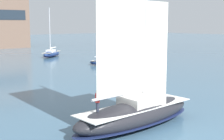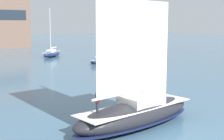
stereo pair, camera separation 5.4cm
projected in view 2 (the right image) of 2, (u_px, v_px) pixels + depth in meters
name	position (u px, v px, depth m)	size (l,w,h in m)	color
ground_plane	(136.00, 126.00, 24.78)	(400.00, 400.00, 0.00)	#42667F
sailboat_main	(136.00, 111.00, 24.61)	(12.20, 3.87, 16.57)	#232328
sailboat_moored_near_marina	(52.00, 53.00, 76.92)	(8.16, 7.40, 11.87)	navy
sailboat_moored_far_slip	(106.00, 63.00, 60.31)	(5.12, 6.62, 9.16)	navy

